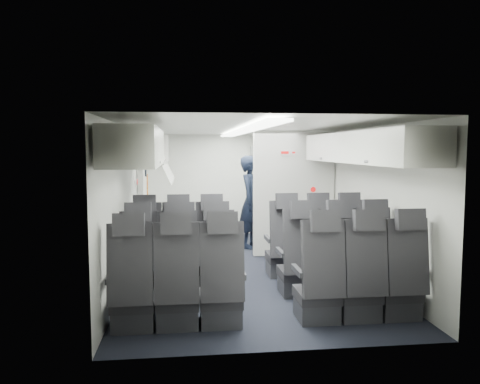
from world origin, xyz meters
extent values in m
cube|color=black|center=(0.00, 0.00, -0.01)|extent=(3.40, 6.00, 0.01)
cube|color=silver|center=(0.00, 0.00, 2.15)|extent=(3.40, 6.00, 0.01)
cube|color=silver|center=(0.00, 3.00, 1.07)|extent=(3.40, 0.01, 2.15)
cube|color=silver|center=(0.00, -3.00, 1.07)|extent=(3.40, 0.01, 2.15)
cube|color=silver|center=(-1.70, 0.00, 1.07)|extent=(0.01, 6.00, 2.15)
cube|color=silver|center=(1.70, 0.00, 1.07)|extent=(0.01, 6.00, 2.15)
cube|color=white|center=(0.00, 0.00, 2.11)|extent=(0.25, 5.52, 0.03)
cube|color=#262529|center=(-1.42, -0.45, 0.27)|extent=(0.44, 0.46, 0.12)
cube|color=#2D2D33|center=(-1.42, -0.45, 0.11)|extent=(0.42, 0.42, 0.22)
cube|color=#262529|center=(-1.42, -0.67, 0.72)|extent=(0.44, 0.20, 0.80)
cube|color=#262529|center=(-1.42, -0.72, 1.12)|extent=(0.30, 0.12, 0.23)
cube|color=#2D2D33|center=(-1.64, -0.48, 0.55)|extent=(0.05, 0.40, 0.06)
cube|color=#2D2D33|center=(-1.20, -0.48, 0.55)|extent=(0.05, 0.40, 0.06)
cube|color=#262529|center=(-0.97, -0.45, 0.27)|extent=(0.44, 0.46, 0.12)
cube|color=#2D2D33|center=(-0.97, -0.45, 0.11)|extent=(0.42, 0.42, 0.22)
cube|color=#262529|center=(-0.97, -0.67, 0.72)|extent=(0.44, 0.20, 0.80)
cube|color=#262529|center=(-0.97, -0.72, 1.12)|extent=(0.30, 0.12, 0.23)
cube|color=#2D2D33|center=(-1.19, -0.48, 0.55)|extent=(0.05, 0.40, 0.06)
cube|color=#2D2D33|center=(-0.75, -0.48, 0.55)|extent=(0.05, 0.40, 0.06)
cube|color=#262529|center=(-0.52, -0.45, 0.27)|extent=(0.44, 0.46, 0.12)
cube|color=#2D2D33|center=(-0.52, -0.45, 0.11)|extent=(0.42, 0.42, 0.22)
cube|color=#262529|center=(-0.52, -0.67, 0.72)|extent=(0.44, 0.20, 0.80)
cube|color=#262529|center=(-0.52, -0.72, 1.12)|extent=(0.30, 0.12, 0.23)
cube|color=#2D2D33|center=(-0.74, -0.48, 0.55)|extent=(0.05, 0.40, 0.06)
cube|color=#2D2D33|center=(-0.30, -0.48, 0.55)|extent=(0.05, 0.40, 0.06)
cube|color=#262529|center=(0.52, -0.45, 0.27)|extent=(0.44, 0.46, 0.12)
cube|color=#2D2D33|center=(0.52, -0.45, 0.11)|extent=(0.42, 0.42, 0.22)
cube|color=#262529|center=(0.52, -0.67, 0.72)|extent=(0.44, 0.20, 0.80)
cube|color=#262529|center=(0.52, -0.72, 1.12)|extent=(0.30, 0.12, 0.23)
cube|color=#2D2D33|center=(0.30, -0.48, 0.55)|extent=(0.05, 0.40, 0.06)
cube|color=#2D2D33|center=(0.74, -0.48, 0.55)|extent=(0.05, 0.40, 0.06)
cube|color=#262529|center=(0.97, -0.45, 0.27)|extent=(0.44, 0.46, 0.12)
cube|color=#2D2D33|center=(0.97, -0.45, 0.11)|extent=(0.42, 0.42, 0.22)
cube|color=#262529|center=(0.97, -0.67, 0.72)|extent=(0.44, 0.20, 0.80)
cube|color=#262529|center=(0.97, -0.72, 1.12)|extent=(0.30, 0.12, 0.23)
cube|color=#2D2D33|center=(0.75, -0.48, 0.55)|extent=(0.05, 0.40, 0.06)
cube|color=#2D2D33|center=(1.19, -0.48, 0.55)|extent=(0.05, 0.40, 0.06)
cube|color=#262529|center=(1.42, -0.45, 0.27)|extent=(0.44, 0.46, 0.12)
cube|color=#2D2D33|center=(1.42, -0.45, 0.11)|extent=(0.42, 0.42, 0.22)
cube|color=#262529|center=(1.42, -0.67, 0.72)|extent=(0.44, 0.20, 0.80)
cube|color=#262529|center=(1.42, -0.72, 1.12)|extent=(0.30, 0.12, 0.23)
cube|color=#2D2D33|center=(1.20, -0.48, 0.55)|extent=(0.05, 0.40, 0.06)
cube|color=#2D2D33|center=(1.64, -0.48, 0.55)|extent=(0.05, 0.40, 0.06)
cube|color=#262529|center=(-1.42, -1.35, 0.27)|extent=(0.44, 0.46, 0.12)
cube|color=#2D2D33|center=(-1.42, -1.35, 0.11)|extent=(0.42, 0.42, 0.22)
cube|color=#262529|center=(-1.42, -1.57, 0.72)|extent=(0.44, 0.20, 0.80)
cube|color=#262529|center=(-1.42, -1.62, 1.12)|extent=(0.30, 0.12, 0.23)
cube|color=#2D2D33|center=(-1.64, -1.38, 0.55)|extent=(0.05, 0.40, 0.06)
cube|color=#2D2D33|center=(-1.20, -1.38, 0.55)|extent=(0.05, 0.40, 0.06)
cube|color=#262529|center=(-0.97, -1.35, 0.27)|extent=(0.44, 0.46, 0.12)
cube|color=#2D2D33|center=(-0.97, -1.35, 0.11)|extent=(0.42, 0.42, 0.22)
cube|color=#262529|center=(-0.97, -1.57, 0.72)|extent=(0.44, 0.20, 0.80)
cube|color=#262529|center=(-0.97, -1.62, 1.12)|extent=(0.30, 0.12, 0.23)
cube|color=#2D2D33|center=(-1.19, -1.38, 0.55)|extent=(0.05, 0.40, 0.06)
cube|color=#2D2D33|center=(-0.75, -1.38, 0.55)|extent=(0.05, 0.40, 0.06)
cube|color=#262529|center=(-0.52, -1.35, 0.27)|extent=(0.44, 0.46, 0.12)
cube|color=#2D2D33|center=(-0.52, -1.35, 0.11)|extent=(0.42, 0.42, 0.22)
cube|color=#262529|center=(-0.52, -1.57, 0.72)|extent=(0.44, 0.20, 0.80)
cube|color=#262529|center=(-0.52, -1.62, 1.12)|extent=(0.30, 0.12, 0.23)
cube|color=#2D2D33|center=(-0.74, -1.38, 0.55)|extent=(0.05, 0.40, 0.06)
cube|color=#2D2D33|center=(-0.30, -1.38, 0.55)|extent=(0.05, 0.40, 0.06)
cube|color=#262529|center=(0.52, -1.35, 0.27)|extent=(0.44, 0.46, 0.12)
cube|color=#2D2D33|center=(0.52, -1.35, 0.11)|extent=(0.42, 0.42, 0.22)
cube|color=#262529|center=(0.52, -1.57, 0.72)|extent=(0.44, 0.20, 0.80)
cube|color=#262529|center=(0.52, -1.62, 1.12)|extent=(0.30, 0.12, 0.23)
cube|color=#2D2D33|center=(0.30, -1.38, 0.55)|extent=(0.05, 0.40, 0.06)
cube|color=#2D2D33|center=(0.74, -1.38, 0.55)|extent=(0.05, 0.40, 0.06)
cube|color=#262529|center=(0.97, -1.35, 0.27)|extent=(0.44, 0.46, 0.12)
cube|color=#2D2D33|center=(0.97, -1.35, 0.11)|extent=(0.42, 0.42, 0.22)
cube|color=#262529|center=(0.97, -1.57, 0.72)|extent=(0.44, 0.20, 0.80)
cube|color=#262529|center=(0.97, -1.62, 1.12)|extent=(0.30, 0.12, 0.23)
cube|color=#2D2D33|center=(0.75, -1.38, 0.55)|extent=(0.05, 0.40, 0.06)
cube|color=#2D2D33|center=(1.19, -1.38, 0.55)|extent=(0.05, 0.40, 0.06)
cube|color=#262529|center=(1.42, -1.35, 0.27)|extent=(0.44, 0.46, 0.12)
cube|color=#2D2D33|center=(1.42, -1.35, 0.11)|extent=(0.42, 0.42, 0.22)
cube|color=#262529|center=(1.42, -1.57, 0.72)|extent=(0.44, 0.20, 0.80)
cube|color=#262529|center=(1.42, -1.62, 1.12)|extent=(0.30, 0.12, 0.23)
cube|color=#2D2D33|center=(1.20, -1.38, 0.55)|extent=(0.05, 0.40, 0.06)
cube|color=#2D2D33|center=(1.64, -1.38, 0.55)|extent=(0.05, 0.40, 0.06)
cube|color=#262529|center=(-1.42, -2.25, 0.27)|extent=(0.44, 0.46, 0.12)
cube|color=#2D2D33|center=(-1.42, -2.25, 0.11)|extent=(0.42, 0.42, 0.22)
cube|color=#262529|center=(-1.42, -2.47, 0.72)|extent=(0.44, 0.20, 0.80)
cube|color=#262529|center=(-1.42, -2.52, 1.12)|extent=(0.30, 0.12, 0.23)
cube|color=#2D2D33|center=(-1.64, -2.28, 0.55)|extent=(0.05, 0.40, 0.06)
cube|color=#2D2D33|center=(-1.20, -2.28, 0.55)|extent=(0.05, 0.40, 0.06)
cube|color=#262529|center=(-0.97, -2.25, 0.27)|extent=(0.44, 0.46, 0.12)
cube|color=#2D2D33|center=(-0.97, -2.25, 0.11)|extent=(0.42, 0.42, 0.22)
cube|color=#262529|center=(-0.97, -2.47, 0.72)|extent=(0.44, 0.20, 0.80)
cube|color=#262529|center=(-0.97, -2.52, 1.12)|extent=(0.30, 0.12, 0.23)
cube|color=#2D2D33|center=(-1.19, -2.28, 0.55)|extent=(0.05, 0.40, 0.06)
cube|color=#2D2D33|center=(-0.75, -2.28, 0.55)|extent=(0.05, 0.40, 0.06)
cube|color=#262529|center=(-0.52, -2.25, 0.27)|extent=(0.44, 0.46, 0.12)
cube|color=#2D2D33|center=(-0.52, -2.25, 0.11)|extent=(0.42, 0.42, 0.22)
cube|color=#262529|center=(-0.52, -2.47, 0.72)|extent=(0.44, 0.20, 0.80)
cube|color=#262529|center=(-0.52, -2.52, 1.12)|extent=(0.30, 0.12, 0.23)
cube|color=#2D2D33|center=(-0.74, -2.28, 0.55)|extent=(0.05, 0.40, 0.06)
cube|color=#2D2D33|center=(-0.30, -2.28, 0.55)|extent=(0.05, 0.40, 0.06)
cube|color=#262529|center=(0.52, -2.25, 0.27)|extent=(0.44, 0.46, 0.12)
cube|color=#2D2D33|center=(0.52, -2.25, 0.11)|extent=(0.42, 0.42, 0.22)
cube|color=#262529|center=(0.52, -2.47, 0.72)|extent=(0.44, 0.20, 0.80)
cube|color=#262529|center=(0.52, -2.52, 1.12)|extent=(0.30, 0.12, 0.23)
cube|color=#2D2D33|center=(0.30, -2.28, 0.55)|extent=(0.05, 0.40, 0.06)
cube|color=#2D2D33|center=(0.74, -2.28, 0.55)|extent=(0.05, 0.40, 0.06)
cube|color=#262529|center=(0.97, -2.25, 0.27)|extent=(0.44, 0.46, 0.12)
cube|color=#2D2D33|center=(0.97, -2.25, 0.11)|extent=(0.42, 0.42, 0.22)
cube|color=#262529|center=(0.97, -2.47, 0.72)|extent=(0.44, 0.20, 0.80)
cube|color=#262529|center=(0.97, -2.52, 1.12)|extent=(0.30, 0.12, 0.23)
cube|color=#2D2D33|center=(0.75, -2.28, 0.55)|extent=(0.05, 0.40, 0.06)
cube|color=#2D2D33|center=(1.19, -2.28, 0.55)|extent=(0.05, 0.40, 0.06)
cube|color=#262529|center=(1.42, -2.25, 0.27)|extent=(0.44, 0.46, 0.12)
cube|color=#2D2D33|center=(1.42, -2.25, 0.11)|extent=(0.42, 0.42, 0.22)
cube|color=#262529|center=(1.42, -2.47, 0.72)|extent=(0.44, 0.20, 0.80)
cube|color=#262529|center=(1.42, -2.52, 1.12)|extent=(0.30, 0.12, 0.23)
cube|color=#2D2D33|center=(1.20, -2.28, 0.55)|extent=(0.05, 0.40, 0.06)
cube|color=#2D2D33|center=(1.64, -2.28, 0.55)|extent=(0.05, 0.40, 0.06)
cube|color=white|center=(-1.40, -2.00, 1.86)|extent=(0.52, 1.80, 0.40)
cylinder|color=slate|center=(-1.15, -2.00, 1.70)|extent=(0.04, 0.10, 0.04)
cube|color=#9E9E93|center=(-1.40, -0.25, 1.66)|extent=(0.52, 1.70, 0.04)
cube|color=white|center=(-1.66, -0.25, 1.86)|extent=(0.06, 1.70, 0.44)
cube|color=white|center=(-1.40, -1.08, 1.86)|extent=(0.52, 0.04, 0.40)
cube|color=white|center=(-1.40, 0.58, 1.86)|extent=(0.52, 0.04, 0.40)
cube|color=white|center=(-1.15, -0.25, 1.55)|extent=(0.21, 1.61, 0.38)
cube|color=white|center=(1.40, -2.00, 1.86)|extent=(0.52, 1.80, 0.40)
cylinder|color=slate|center=(1.15, -2.00, 1.70)|extent=(0.04, 0.10, 0.04)
cube|color=white|center=(1.40, -0.25, 1.86)|extent=(0.52, 1.70, 0.40)
cylinder|color=slate|center=(1.15, -0.25, 1.70)|extent=(0.04, 0.10, 0.04)
cube|color=silver|center=(0.98, 0.80, 1.07)|extent=(1.40, 0.12, 2.13)
cube|color=white|center=(0.85, 0.73, 1.78)|extent=(0.24, 0.01, 0.10)
cube|color=red|center=(0.80, 0.72, 1.78)|extent=(0.13, 0.01, 0.04)
cube|color=red|center=(0.95, 0.72, 1.78)|extent=(0.05, 0.01, 0.03)
cylinder|color=white|center=(1.30, 0.73, 1.15)|extent=(0.11, 0.01, 0.11)
cylinder|color=red|center=(1.30, 0.72, 1.15)|extent=(0.09, 0.01, 0.09)
cube|color=#939399|center=(0.95, 2.72, 0.95)|extent=(0.85, 0.50, 1.90)
cube|color=#3F3F42|center=(0.95, 2.46, 0.50)|extent=(0.80, 0.01, 0.02)
cube|color=#3F3F42|center=(0.95, 2.46, 1.00)|extent=(0.80, 0.01, 0.02)
cube|color=#3F3F42|center=(0.95, 2.46, 1.50)|extent=(0.80, 0.01, 0.02)
cube|color=silver|center=(-1.64, 1.55, 0.95)|extent=(0.10, 0.92, 1.86)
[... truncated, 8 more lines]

